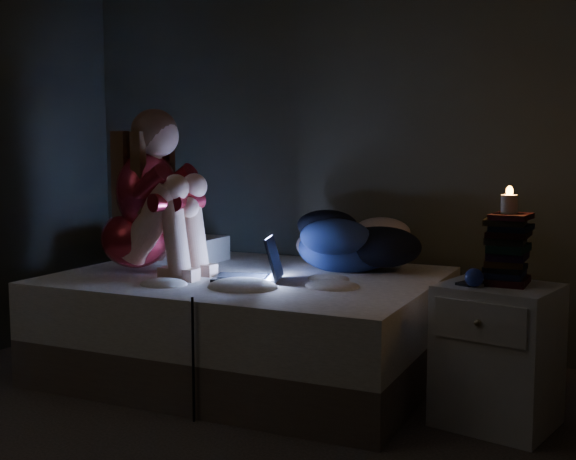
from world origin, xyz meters
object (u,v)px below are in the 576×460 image
Objects in this scene: bed at (249,323)px; laptop at (246,257)px; woman at (135,191)px; candle at (509,197)px; nightstand at (498,355)px; phone at (472,284)px.

laptop is (0.07, -0.16, 0.39)m from bed.
candle is at bearing 2.49° from woman.
nightstand is 0.34m from phone.
candle is at bearing 73.85° from nightstand.
candle reaches higher than phone.
nightstand is (1.27, -0.06, -0.34)m from laptop.
laptop is (0.65, 0.05, -0.32)m from woman.
bed is 1.36m from nightstand.
bed is 1.56m from candle.
candle is at bearing -17.93° from laptop.
bed is at bearing 172.57° from candle.
woman is 1.42× the size of nightstand.
candle reaches higher than bed.
phone is at bearing -12.74° from bed.
bed is 0.94m from woman.
woman is 11.06× the size of candle.
nightstand is at bearing 38.46° from phone.
woman is 6.32× the size of phone.
woman is 1.85m from phone.
woman is at bearing -174.01° from phone.
laptop is at bearing -170.00° from nightstand.
nightstand is at bearing -19.76° from laptop.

